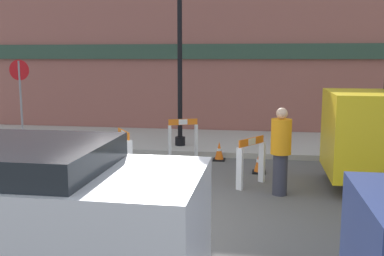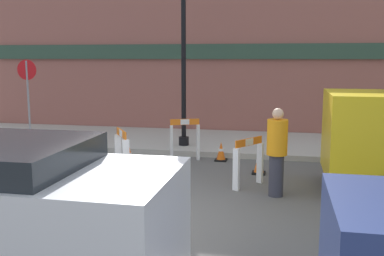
% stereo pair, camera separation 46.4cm
% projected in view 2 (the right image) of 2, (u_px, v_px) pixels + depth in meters
% --- Properties ---
extents(ground_plane, '(60.00, 60.00, 0.00)m').
position_uv_depth(ground_plane, '(140.00, 214.00, 7.55)').
color(ground_plane, '#565451').
extents(sidewalk_slab, '(18.00, 3.66, 0.15)m').
position_uv_depth(sidewalk_slab, '(205.00, 142.00, 13.66)').
color(sidewalk_slab, '#ADA89E').
rests_on(sidewalk_slab, ground_plane).
extents(storefront_facade, '(18.00, 0.22, 5.50)m').
position_uv_depth(storefront_facade, '(216.00, 53.00, 15.08)').
color(storefront_facade, '#93564C').
rests_on(storefront_facade, ground_plane).
extents(streetlamp_post, '(0.44, 0.44, 5.86)m').
position_uv_depth(streetlamp_post, '(183.00, 10.00, 12.15)').
color(streetlamp_post, black).
rests_on(streetlamp_post, sidewalk_slab).
extents(stop_sign, '(0.60, 0.06, 2.40)m').
position_uv_depth(stop_sign, '(28.00, 87.00, 13.35)').
color(stop_sign, gray).
rests_on(stop_sign, sidewalk_slab).
extents(barricade_0, '(0.74, 0.41, 1.07)m').
position_uv_depth(barricade_0, '(185.00, 139.00, 11.40)').
color(barricade_0, white).
rests_on(barricade_0, ground_plane).
extents(barricade_1, '(0.52, 0.68, 1.15)m').
position_uv_depth(barricade_1, '(122.00, 156.00, 9.24)').
color(barricade_1, white).
rests_on(barricade_1, ground_plane).
extents(barricade_2, '(0.57, 0.77, 1.00)m').
position_uv_depth(barricade_2, '(249.00, 161.00, 9.09)').
color(barricade_2, white).
rests_on(barricade_2, ground_plane).
extents(traffic_cone_0, '(0.30, 0.30, 0.49)m').
position_uv_depth(traffic_cone_0, '(259.00, 164.00, 10.14)').
color(traffic_cone_0, black).
rests_on(traffic_cone_0, ground_plane).
extents(traffic_cone_1, '(0.30, 0.30, 0.53)m').
position_uv_depth(traffic_cone_1, '(129.00, 156.00, 10.80)').
color(traffic_cone_1, black).
rests_on(traffic_cone_1, ground_plane).
extents(traffic_cone_2, '(0.30, 0.30, 0.49)m').
position_uv_depth(traffic_cone_2, '(221.00, 152.00, 11.42)').
color(traffic_cone_2, black).
rests_on(traffic_cone_2, ground_plane).
extents(traffic_cone_3, '(0.30, 0.30, 0.59)m').
position_uv_depth(traffic_cone_3, '(117.00, 161.00, 10.15)').
color(traffic_cone_3, black).
rests_on(traffic_cone_3, ground_plane).
extents(person_worker, '(0.53, 0.53, 1.68)m').
position_uv_depth(person_worker, '(277.00, 150.00, 8.41)').
color(person_worker, '#33333D').
rests_on(person_worker, ground_plane).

